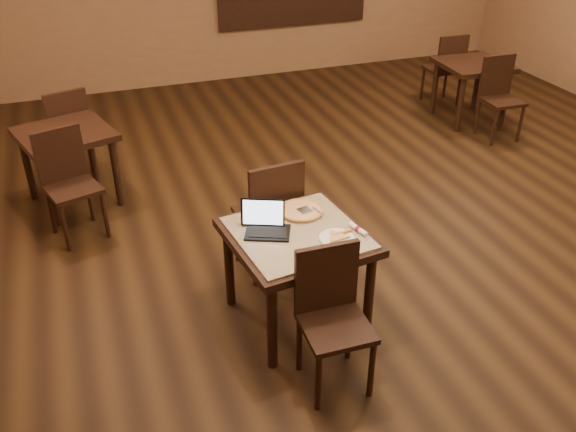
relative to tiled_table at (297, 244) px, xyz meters
name	(u,v)px	position (x,y,z in m)	size (l,w,h in m)	color
ground	(429,237)	(1.52, 0.62, -0.66)	(10.00, 10.00, 0.00)	black
tiled_table	(297,244)	(0.00, 0.00, 0.00)	(1.02, 1.02, 0.76)	black
chair_main_near	(331,310)	(0.00, -0.61, -0.11)	(0.43, 0.43, 0.97)	black
chair_main_far	(271,211)	(0.01, 0.61, -0.07)	(0.49, 0.49, 1.04)	black
laptop	(265,223)	(-0.20, 0.10, 0.16)	(0.37, 0.35, 0.21)	black
plate	(337,238)	(0.22, -0.18, 0.11)	(0.24, 0.24, 0.01)	white
pizza_slice	(337,237)	(0.22, -0.18, 0.13)	(0.19, 0.19, 0.02)	#FAEEA6
pizza_pan	(301,212)	(0.12, 0.24, 0.11)	(0.33, 0.33, 0.01)	silver
pizza_whole	(301,210)	(0.12, 0.24, 0.12)	(0.33, 0.33, 0.02)	#FAEEA6
spatula	(305,210)	(0.14, 0.22, 0.13)	(0.09, 0.22, 0.01)	silver
napkin_roll	(358,229)	(0.40, -0.14, 0.12)	(0.08, 0.17, 0.04)	white
other_table_a	(472,72)	(3.48, 2.96, -0.03)	(0.84, 0.84, 0.75)	black
other_table_a_chair_near	(499,93)	(3.48, 2.39, -0.11)	(0.44, 0.44, 0.97)	black
other_table_a_chair_far	(447,66)	(3.48, 3.53, -0.11)	(0.44, 0.44, 0.97)	black
other_table_b	(66,144)	(-1.46, 2.41, -0.03)	(1.02, 1.02, 0.76)	black
other_table_b_chair_near	(68,177)	(-1.48, 1.83, -0.10)	(0.53, 0.53, 0.99)	black
other_table_b_chair_far	(68,128)	(-1.43, 2.99, -0.10)	(0.53, 0.53, 0.99)	black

